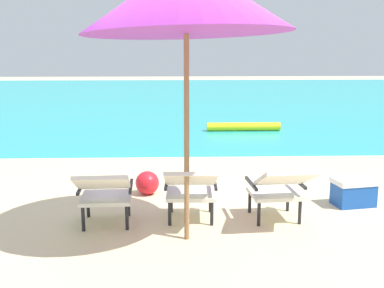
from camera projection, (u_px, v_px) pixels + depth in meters
The scene contains 8 objects.
ground_plane at pixel (185, 147), 9.21m from camera, with size 40.00×40.00×0.00m, color beige.
ocean_band at pixel (180, 99), 17.17m from camera, with size 40.00×18.00×0.01m, color #28B2B7.
swim_buoy at pixel (244, 127), 10.83m from camera, with size 0.18×0.18×1.60m, color yellow.
lounge_chair_left at pixel (104, 191), 5.03m from camera, with size 0.58×0.90×0.68m.
lounge_chair_center at pixel (191, 187), 5.17m from camera, with size 0.57×0.89×0.68m.
lounge_chair_right at pixel (279, 187), 5.19m from camera, with size 0.60×0.91×0.68m.
beach_ball at pixel (147, 183), 6.26m from camera, with size 0.30×0.30×0.30m, color red.
cooler_box at pixel (354, 192), 5.84m from camera, with size 0.52×0.40×0.32m.
Camera 1 is at (-0.21, -5.02, 1.87)m, focal length 46.60 mm.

